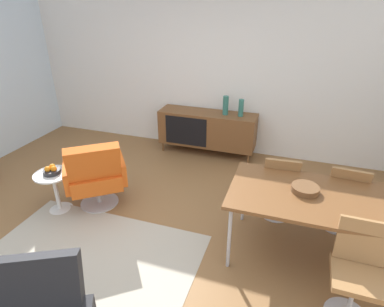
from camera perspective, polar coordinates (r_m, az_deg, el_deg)
name	(u,v)px	position (r m, az deg, el deg)	size (l,w,h in m)	color
ground_plane	(144,237)	(3.71, -8.62, -14.61)	(8.32, 8.32, 0.00)	olive
wall_back	(210,66)	(5.33, 3.25, 15.34)	(6.80, 0.12, 2.80)	white
sideboard	(207,129)	(5.31, 2.72, 4.48)	(1.60, 0.45, 0.72)	brown
vase_cobalt	(241,108)	(5.06, 8.79, 8.09)	(0.08, 0.08, 0.27)	#337266
vase_sculptural_dark	(226,105)	(5.10, 6.04, 8.57)	(0.09, 0.09, 0.30)	#337266
dining_table	(315,199)	(3.24, 21.23, -7.69)	(1.60, 0.90, 0.74)	brown
wooden_bowl_on_table	(305,189)	(3.22, 19.64, -6.00)	(0.26, 0.26, 0.06)	brown
dining_chair_front_right	(358,270)	(2.98, 27.61, -17.99)	(0.41, 0.43, 0.86)	#9E7042
dining_chair_back_left	(280,184)	(3.82, 15.44, -5.32)	(0.43, 0.45, 0.86)	#9E7042
dining_chair_back_right	(344,195)	(3.87, 25.68, -6.70)	(0.43, 0.45, 0.86)	#9E7042
lounge_chair_red	(95,174)	(4.06, -16.95, -3.55)	(0.90, 0.90, 0.95)	#D85919
side_table_round	(55,188)	(4.24, -23.31, -5.63)	(0.44, 0.44, 0.52)	white
fruit_bowl	(52,170)	(4.13, -23.88, -2.80)	(0.20, 0.20, 0.11)	#262628
area_rug	(82,267)	(3.52, -19.19, -18.75)	(2.20, 1.70, 0.01)	#B7AD99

